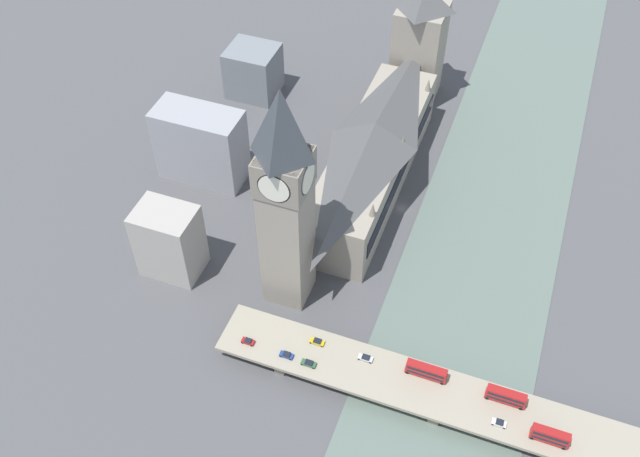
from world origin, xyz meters
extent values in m
plane|color=#4C4C4F|center=(0.00, 0.00, 0.00)|extent=(600.00, 600.00, 0.00)
cube|color=slate|center=(-30.85, 0.00, 0.15)|extent=(49.70, 360.00, 0.30)
cube|color=gray|center=(14.12, -8.00, 10.66)|extent=(22.24, 90.71, 21.32)
cube|color=black|center=(2.85, -8.00, 11.72)|extent=(0.40, 83.45, 6.40)
pyramid|color=#4C4C4C|center=(14.12, -8.00, 25.15)|extent=(21.80, 88.89, 7.67)
cone|color=gray|center=(4.00, -42.47, 23.82)|extent=(2.20, 2.20, 5.00)
cone|color=gray|center=(4.00, -8.00, 23.82)|extent=(2.20, 2.20, 5.00)
cone|color=gray|center=(4.00, 26.47, 23.82)|extent=(2.20, 2.20, 5.00)
cube|color=gray|center=(23.93, 47.91, 28.89)|extent=(13.12, 13.12, 57.77)
cube|color=gray|center=(23.93, 47.91, 51.87)|extent=(13.91, 13.91, 11.81)
cylinder|color=black|center=(17.20, 47.91, 51.87)|extent=(0.50, 9.59, 9.59)
cylinder|color=silver|center=(17.06, 47.91, 51.87)|extent=(0.62, 8.88, 8.88)
cylinder|color=black|center=(30.67, 47.91, 51.87)|extent=(0.50, 9.59, 9.59)
cylinder|color=silver|center=(30.80, 47.91, 51.87)|extent=(0.62, 8.88, 8.88)
cylinder|color=black|center=(23.93, 41.18, 51.87)|extent=(9.59, 0.50, 9.59)
cylinder|color=silver|center=(23.93, 41.04, 51.87)|extent=(8.88, 0.62, 8.88)
cylinder|color=black|center=(23.93, 54.65, 51.87)|extent=(9.59, 0.50, 9.59)
cylinder|color=silver|center=(23.93, 54.78, 51.87)|extent=(8.88, 0.62, 8.88)
pyramid|color=#383D42|center=(23.93, 47.91, 68.58)|extent=(13.38, 13.38, 21.61)
cube|color=gray|center=(14.12, -66.66, 20.23)|extent=(18.60, 18.60, 40.45)
cube|color=gray|center=(-76.84, 70.86, 2.27)|extent=(3.00, 14.25, 4.54)
cube|color=gray|center=(-30.85, 70.86, 2.27)|extent=(3.00, 14.25, 4.54)
cube|color=gray|center=(15.14, 70.86, 2.27)|extent=(3.00, 14.25, 4.54)
cube|color=gray|center=(-30.85, 70.86, 5.14)|extent=(131.41, 16.77, 1.20)
cube|color=red|center=(-25.38, 66.92, 7.08)|extent=(11.83, 2.46, 1.87)
cube|color=black|center=(-25.38, 66.92, 7.45)|extent=(10.65, 2.52, 0.82)
cube|color=red|center=(-25.38, 66.92, 9.11)|extent=(11.59, 2.46, 2.19)
cube|color=black|center=(-25.38, 66.92, 9.22)|extent=(10.65, 2.52, 1.05)
cube|color=maroon|center=(-25.38, 66.92, 10.28)|extent=(11.47, 2.33, 0.16)
cylinder|color=black|center=(-20.29, 65.80, 6.25)|extent=(1.03, 0.28, 1.03)
cylinder|color=black|center=(-20.29, 68.04, 6.25)|extent=(1.03, 0.28, 1.03)
cylinder|color=black|center=(-30.37, 65.80, 6.25)|extent=(1.03, 0.28, 1.03)
cylinder|color=black|center=(-30.37, 68.04, 6.25)|extent=(1.03, 0.28, 1.03)
cube|color=red|center=(-47.83, 67.07, 7.10)|extent=(11.07, 2.50, 1.88)
cube|color=black|center=(-47.83, 67.07, 7.47)|extent=(9.97, 2.56, 0.83)
cube|color=red|center=(-47.83, 67.07, 9.14)|extent=(10.85, 2.50, 2.21)
cube|color=black|center=(-47.83, 67.07, 9.25)|extent=(9.97, 2.56, 1.06)
cube|color=maroon|center=(-47.83, 67.07, 10.32)|extent=(10.74, 2.38, 0.16)
cylinder|color=black|center=(-43.13, 65.93, 6.26)|extent=(1.05, 0.28, 1.05)
cylinder|color=black|center=(-43.13, 68.21, 6.26)|extent=(1.05, 0.28, 1.05)
cylinder|color=black|center=(-52.42, 65.93, 6.26)|extent=(1.05, 0.28, 1.05)
cylinder|color=black|center=(-52.42, 68.21, 6.26)|extent=(1.05, 0.28, 1.05)
cube|color=red|center=(-60.82, 74.73, 7.19)|extent=(10.08, 2.43, 2.05)
cube|color=black|center=(-60.82, 74.73, 7.60)|extent=(9.08, 2.49, 0.90)
cube|color=red|center=(-60.82, 74.73, 9.41)|extent=(9.88, 2.43, 2.40)
cube|color=black|center=(-60.82, 74.73, 9.53)|extent=(9.08, 2.49, 1.15)
cube|color=maroon|center=(-60.82, 74.73, 10.69)|extent=(9.78, 2.31, 0.16)
cylinder|color=black|center=(-56.63, 73.63, 6.27)|extent=(1.07, 0.28, 1.07)
cylinder|color=black|center=(-56.63, 75.84, 6.27)|extent=(1.07, 0.28, 1.07)
cylinder|color=black|center=(-64.90, 73.63, 6.27)|extent=(1.07, 0.28, 1.07)
cylinder|color=black|center=(-64.90, 75.84, 6.27)|extent=(1.07, 0.28, 1.07)
cube|color=gold|center=(7.28, 67.28, 6.26)|extent=(4.35, 1.87, 0.60)
cube|color=black|center=(7.15, 67.28, 6.82)|extent=(2.26, 1.68, 0.53)
cylinder|color=black|center=(9.03, 66.43, 6.04)|extent=(0.61, 0.22, 0.61)
cylinder|color=black|center=(9.03, 68.12, 6.04)|extent=(0.61, 0.22, 0.61)
cylinder|color=black|center=(5.53, 66.43, 6.04)|extent=(0.61, 0.22, 0.61)
cylinder|color=black|center=(5.53, 68.12, 6.04)|extent=(0.61, 0.22, 0.61)
cube|color=silver|center=(-7.75, 67.65, 6.29)|extent=(4.34, 1.87, 0.62)
cube|color=black|center=(-7.88, 67.65, 6.84)|extent=(2.26, 1.68, 0.48)
cylinder|color=black|center=(-6.05, 66.81, 6.07)|extent=(0.67, 0.22, 0.67)
cylinder|color=black|center=(-6.05, 68.50, 6.07)|extent=(0.67, 0.22, 0.67)
cylinder|color=black|center=(-9.45, 66.81, 6.07)|extent=(0.67, 0.22, 0.67)
cylinder|color=black|center=(-9.45, 68.50, 6.07)|extent=(0.67, 0.22, 0.67)
cube|color=#2D5638|center=(6.97, 75.02, 6.28)|extent=(4.37, 1.88, 0.64)
cube|color=black|center=(6.84, 75.02, 6.84)|extent=(2.27, 1.69, 0.48)
cylinder|color=black|center=(8.72, 74.17, 6.05)|extent=(0.62, 0.22, 0.62)
cylinder|color=black|center=(8.72, 75.87, 6.05)|extent=(0.62, 0.22, 0.62)
cylinder|color=black|center=(5.22, 74.17, 6.05)|extent=(0.62, 0.22, 0.62)
cylinder|color=black|center=(5.22, 75.87, 6.05)|extent=(0.62, 0.22, 0.62)
cube|color=navy|center=(13.96, 74.66, 6.31)|extent=(4.04, 1.82, 0.63)
cube|color=black|center=(13.84, 74.66, 6.91)|extent=(2.10, 1.63, 0.58)
cylinder|color=black|center=(15.48, 73.85, 6.09)|extent=(0.72, 0.22, 0.72)
cylinder|color=black|center=(15.48, 75.48, 6.09)|extent=(0.72, 0.22, 0.72)
cylinder|color=black|center=(12.45, 73.85, 6.09)|extent=(0.72, 0.22, 0.72)
cylinder|color=black|center=(12.45, 75.48, 6.09)|extent=(0.72, 0.22, 0.72)
cube|color=maroon|center=(26.34, 74.22, 6.31)|extent=(3.84, 1.86, 0.66)
cube|color=black|center=(26.23, 74.22, 6.85)|extent=(2.00, 1.67, 0.43)
cylinder|color=black|center=(27.79, 73.38, 6.07)|extent=(0.67, 0.22, 0.67)
cylinder|color=black|center=(27.79, 75.05, 6.07)|extent=(0.67, 0.22, 0.67)
cylinder|color=black|center=(24.89, 73.38, 6.07)|extent=(0.67, 0.22, 0.67)
cylinder|color=black|center=(24.89, 75.05, 6.07)|extent=(0.67, 0.22, 0.67)
cube|color=silver|center=(-47.69, 74.51, 6.26)|extent=(3.93, 1.90, 0.60)
cube|color=black|center=(-47.81, 74.51, 6.83)|extent=(2.05, 1.71, 0.55)
cylinder|color=black|center=(-46.16, 73.65, 6.04)|extent=(0.62, 0.22, 0.62)
cylinder|color=black|center=(-46.16, 75.37, 6.04)|extent=(0.62, 0.22, 0.62)
cylinder|color=black|center=(-49.23, 73.65, 6.04)|extent=(0.62, 0.22, 0.62)
cylinder|color=black|center=(-49.23, 75.37, 6.04)|extent=(0.62, 0.22, 0.62)
cube|color=#A39E93|center=(63.27, 52.05, 12.82)|extent=(18.98, 14.27, 25.64)
cube|color=slate|center=(77.34, -45.08, 10.37)|extent=(19.89, 17.96, 20.75)
cube|color=#939399|center=(74.12, 8.01, 14.32)|extent=(31.33, 15.07, 28.65)
camera|label=1|loc=(-34.16, 176.55, 182.53)|focal=40.00mm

